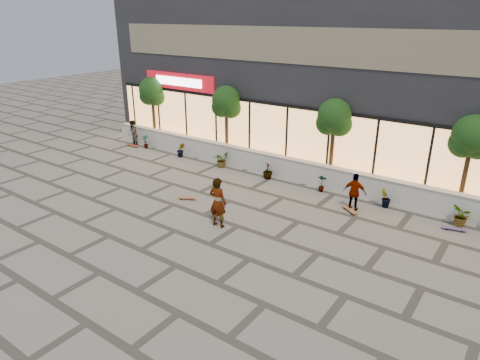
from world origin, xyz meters
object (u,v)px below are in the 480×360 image
Objects in this scene: skateboard_left at (133,145)px; skateboard_right_far at (454,228)px; tree_mideast at (334,119)px; skateboard_right_near at (350,209)px; skater_right_near at (355,193)px; tree_midwest at (226,104)px; tree_east at (472,140)px; skater_center at (218,202)px; tree_west at (152,93)px; skater_left at (133,134)px; skateboard_center at (187,198)px.

skateboard_left is 0.97× the size of skateboard_right_far.
tree_mideast is 4.67× the size of skateboard_right_near.
tree_mideast is at bearing -53.93° from skater_right_near.
tree_east is at bearing 0.00° from tree_midwest.
skater_center is (-6.98, -6.46, -2.03)m from tree_east.
tree_west reaches higher than skateboard_right_far.
tree_east is at bearing 69.67° from skateboard_right_near.
tree_west is 2.64m from skater_left.
tree_mideast is at bearing 164.25° from skateboard_right_near.
skateboard_center is (1.96, -5.35, -2.91)m from tree_midwest.
tree_west is 14.03m from skateboard_right_near.
skater_right_near reaches higher than skateboard_right_near.
tree_east is at bearing -141.62° from skater_center.
tree_east is 9.72m from skater_center.
skater_left is 0.70m from skateboard_left.
tree_midwest reaches higher than skateboard_right_far.
skater_right_near is (3.56, 4.18, -0.17)m from skater_center.
skateboard_center is (-2.56, 1.11, -0.88)m from skater_center.
skateboard_left is at bearing -9.44° from skater_right_near.
skateboard_left is (-11.86, -1.50, -2.90)m from tree_mideast.
tree_west is 5.13× the size of skateboard_center.
tree_east is at bearing 82.89° from skateboard_right_far.
tree_west reaches higher than skateboard_center.
skateboard_right_far is (5.71, -1.75, -2.90)m from tree_mideast.
tree_west is at bearing 88.61° from skater_left.
skater_right_near is 6.88m from skateboard_center.
tree_west is at bearing 180.00° from tree_east.
tree_midwest is 6.71m from skateboard_left.
tree_mideast reaches higher than skater_right_near.
skater_right_near is at bearing -15.78° from tree_midwest.
skateboard_left is (-7.82, 3.85, 0.00)m from skateboard_center.
skateboard_left is 0.97× the size of skateboard_right_near.
skateboard_right_far is at bearing 45.28° from skateboard_right_near.
skater_left is (-10.35, 5.06, -0.18)m from skater_center.
tree_east is at bearing -152.54° from skater_right_near.
skater_left is at bearing -175.38° from tree_east.
skater_right_near is at bearing -47.70° from tree_mideast.
skater_left is 13.93m from skater_right_near.
tree_mideast and tree_east have the same top height.
skater_center is (10.02, -6.46, -2.03)m from tree_west.
skateboard_left reaches higher than skateboard_center.
skateboard_left is at bearing -29.94° from skater_center.
skateboard_center is (-6.12, -3.07, -0.71)m from skater_right_near.
skateboard_right_near reaches higher than skateboard_center.
tree_east is 2.53× the size of skater_left.
skater_left is 17.55m from skateboard_right_far.
skater_right_near is at bearing 174.55° from skateboard_right_far.
skateboard_center is 0.94× the size of skateboard_left.
skateboard_left is (-10.38, 4.96, -0.87)m from skater_center.
skater_right_near is at bearing -9.54° from tree_west.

